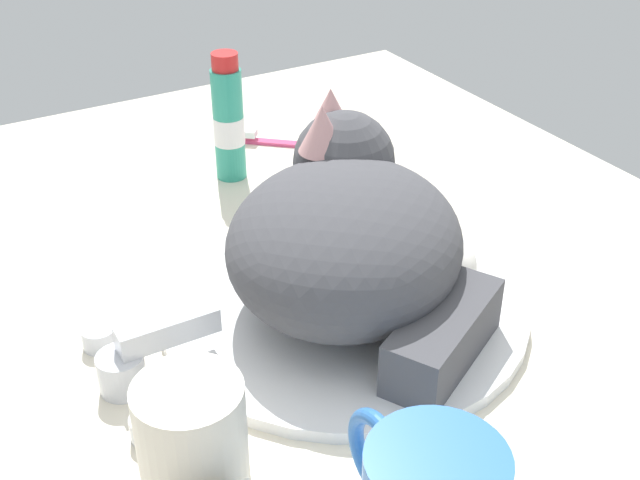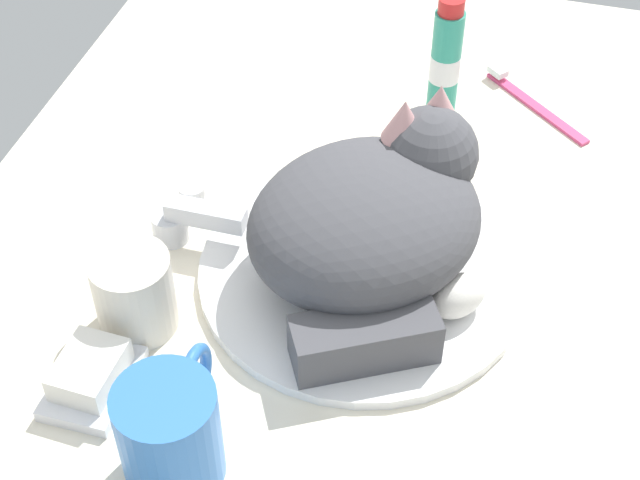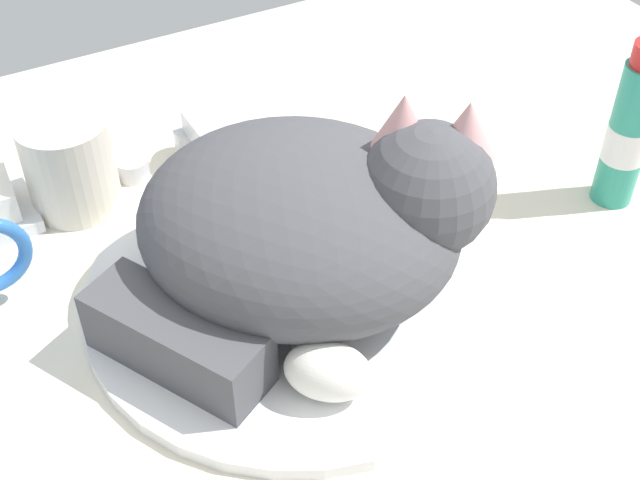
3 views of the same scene
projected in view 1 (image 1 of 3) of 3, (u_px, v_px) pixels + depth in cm
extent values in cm
cube|color=silver|center=(343.00, 325.00, 70.95)|extent=(110.00, 82.50, 3.00)
cylinder|color=white|center=(343.00, 306.00, 69.89)|extent=(31.03, 31.03, 1.06)
cylinder|color=silver|center=(122.00, 372.00, 61.13)|extent=(3.60, 3.60, 3.08)
cube|color=silver|center=(168.00, 329.00, 61.46)|extent=(2.00, 7.81, 2.00)
cylinder|color=silver|center=(150.00, 427.00, 57.19)|extent=(2.80, 2.80, 1.80)
cylinder|color=silver|center=(100.00, 337.00, 65.74)|extent=(2.80, 2.80, 1.80)
ellipsoid|color=#4C4C51|center=(345.00, 243.00, 66.55)|extent=(29.22, 28.90, 11.68)
sphere|color=#4C4C51|center=(344.00, 161.00, 72.02)|extent=(12.73, 12.73, 9.03)
ellipsoid|color=white|center=(340.00, 188.00, 71.43)|extent=(7.69, 7.59, 4.97)
cone|color=#DB9E9E|center=(322.00, 129.00, 68.55)|extent=(5.73, 5.73, 4.06)
cone|color=#DB9E9E|center=(331.00, 110.00, 71.95)|extent=(5.73, 5.73, 4.06)
cube|color=#4C4C51|center=(444.00, 336.00, 61.98)|extent=(10.02, 13.22, 4.56)
ellipsoid|color=white|center=(456.00, 267.00, 70.35)|extent=(6.59, 6.38, 4.10)
torus|color=#3372C6|center=(380.00, 459.00, 49.41)|extent=(6.45, 1.00, 6.45)
cylinder|color=silver|center=(192.00, 436.00, 52.28)|extent=(7.14, 7.14, 7.94)
cylinder|color=teal|center=(229.00, 125.00, 88.47)|extent=(3.31, 3.31, 12.34)
cylinder|color=white|center=(229.00, 130.00, 88.80)|extent=(3.37, 3.37, 3.09)
cylinder|color=red|center=(225.00, 61.00, 84.76)|extent=(2.81, 2.81, 1.80)
cube|color=#D83F72|center=(303.00, 144.00, 98.00)|extent=(11.23, 12.72, 0.80)
cube|color=white|center=(247.00, 133.00, 98.67)|extent=(2.53, 2.61, 0.80)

